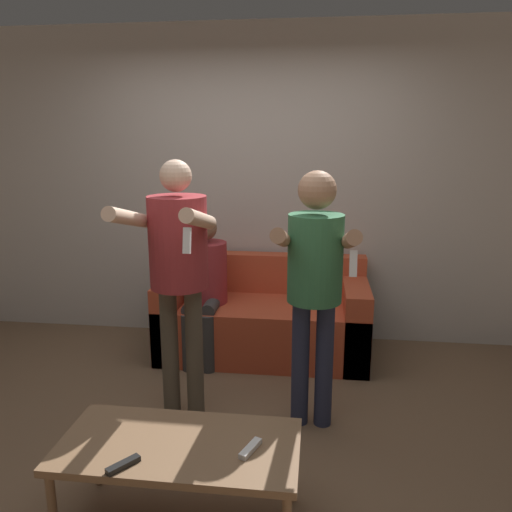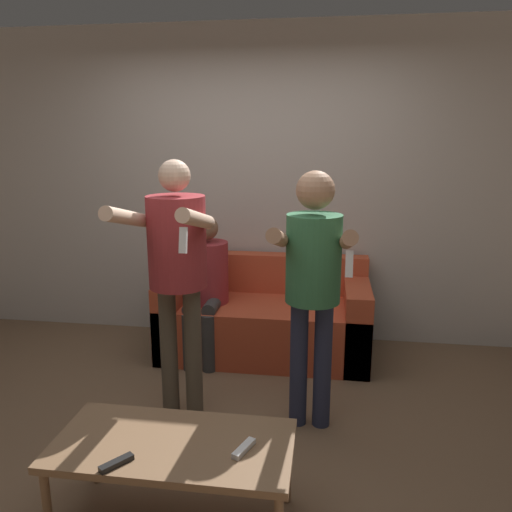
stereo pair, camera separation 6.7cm
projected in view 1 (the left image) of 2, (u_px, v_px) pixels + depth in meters
name	position (u px, v px, depth m)	size (l,w,h in m)	color
ground_plane	(216.00, 444.00, 2.97)	(14.00, 14.00, 0.00)	brown
wall_back	(254.00, 187.00, 4.35)	(6.40, 0.06, 2.70)	beige
couch	(264.00, 320.00, 4.17)	(1.69, 0.78, 0.79)	#C64C2D
person_standing_left	(178.00, 260.00, 3.03)	(0.48, 0.74, 1.65)	brown
person_standing_right	(315.00, 273.00, 2.94)	(0.45, 0.70, 1.60)	#282D47
person_seated	(205.00, 281.00, 4.01)	(0.34, 0.54, 1.17)	#383838
coffee_table	(179.00, 450.00, 2.27)	(1.09, 0.53, 0.44)	#846042
remote_near	(123.00, 465.00, 2.08)	(0.12, 0.14, 0.02)	black
remote_far	(250.00, 448.00, 2.19)	(0.09, 0.15, 0.02)	white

